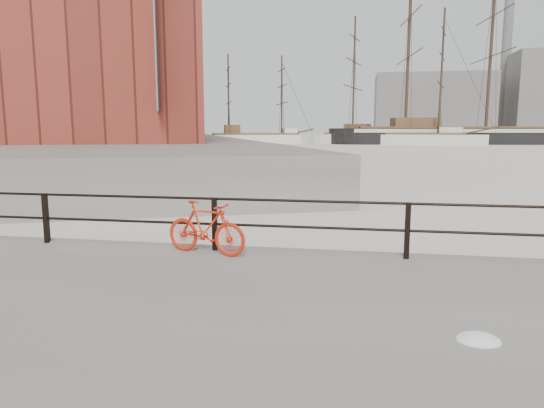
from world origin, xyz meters
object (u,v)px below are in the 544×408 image
at_px(workboat_far, 102,150).
at_px(barque_black, 485,144).
at_px(bicycle, 206,228).
at_px(workboat_near, 77,160).
at_px(schooner_left, 256,143).
at_px(schooner_mid, 394,144).

bearing_deg(workboat_far, barque_black, 29.06).
bearing_deg(barque_black, bicycle, -113.43).
xyz_separation_m(workboat_near, workboat_far, (-7.85, 18.11, 0.00)).
xyz_separation_m(barque_black, schooner_left, (-40.27, -2.94, 0.00)).
bearing_deg(schooner_left, bicycle, -99.39).
bearing_deg(workboat_near, schooner_mid, 58.13).
bearing_deg(barque_black, workboat_near, -137.18).
relative_size(schooner_mid, schooner_left, 1.49).
height_order(schooner_left, workboat_near, schooner_left).
height_order(bicycle, schooner_left, schooner_left).
distance_m(schooner_mid, workboat_near, 57.00).
distance_m(schooner_mid, workboat_far, 48.27).
distance_m(schooner_left, workboat_far, 34.32).
relative_size(barque_black, workboat_near, 5.12).
bearing_deg(bicycle, workboat_far, 136.08).
bearing_deg(bicycle, workboat_near, 140.29).
xyz_separation_m(schooner_left, workboat_near, (-4.87, -49.99, 0.00)).
distance_m(bicycle, workboat_near, 35.58).
relative_size(bicycle, workboat_near, 0.14).
distance_m(bicycle, barque_black, 85.60).
bearing_deg(workboat_near, schooner_left, 83.59).
bearing_deg(schooner_left, workboat_far, -132.34).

